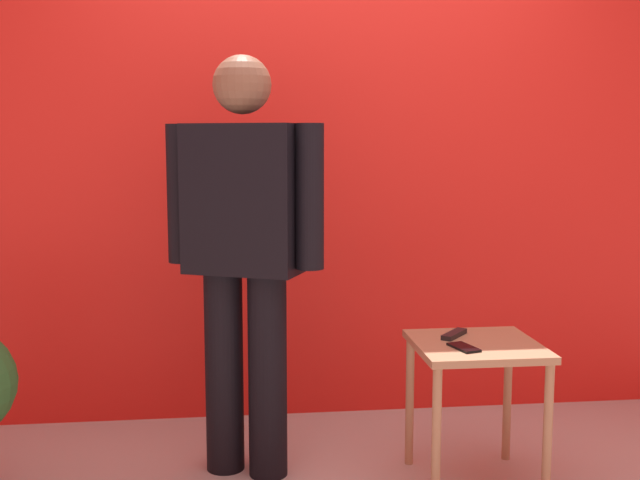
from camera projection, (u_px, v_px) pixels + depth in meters
name	position (u px, v px, depth m)	size (l,w,h in m)	color
back_wall_red	(329.00, 148.00, 3.95)	(4.56, 0.12, 2.73)	red
standing_person	(244.00, 245.00, 3.22)	(0.67, 0.41, 1.75)	black
side_table	(476.00, 366.00, 3.17)	(0.50, 0.50, 0.60)	tan
cell_phone	(464.00, 347.00, 3.06)	(0.07, 0.14, 0.01)	black
tv_remote	(454.00, 334.00, 3.25)	(0.04, 0.17, 0.02)	black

